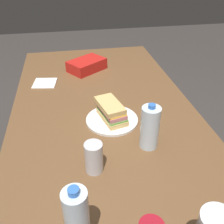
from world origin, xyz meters
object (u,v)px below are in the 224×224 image
(dining_table, at_px, (104,122))
(water_bottle_tall, at_px, (150,127))
(water_bottle_spare, at_px, (77,221))
(soda_can_silver, at_px, (94,158))
(chip_bag, at_px, (87,65))
(paper_plate, at_px, (112,120))
(sandwich, at_px, (111,111))

(dining_table, relative_size, water_bottle_tall, 8.87)
(dining_table, xyz_separation_m, water_bottle_tall, (-0.31, -0.14, 0.17))
(water_bottle_tall, xyz_separation_m, water_bottle_spare, (-0.37, 0.31, 0.02))
(water_bottle_tall, relative_size, soda_can_silver, 1.63)
(chip_bag, bearing_deg, paper_plate, -119.97)
(dining_table, height_order, paper_plate, paper_plate)
(chip_bag, bearing_deg, sandwich, -120.20)
(sandwich, distance_m, soda_can_silver, 0.32)
(dining_table, bearing_deg, soda_can_silver, 166.51)
(sandwich, relative_size, water_bottle_spare, 0.85)
(chip_bag, height_order, water_bottle_spare, water_bottle_spare)
(paper_plate, relative_size, sandwich, 1.24)
(paper_plate, relative_size, soda_can_silver, 2.00)
(water_bottle_tall, distance_m, water_bottle_spare, 0.48)
(dining_table, distance_m, paper_plate, 0.14)
(dining_table, bearing_deg, water_bottle_tall, -155.62)
(chip_bag, distance_m, soda_can_silver, 0.90)
(chip_bag, relative_size, water_bottle_spare, 0.99)
(chip_bag, bearing_deg, soda_can_silver, -129.46)
(water_bottle_spare, bearing_deg, dining_table, -14.08)
(chip_bag, relative_size, soda_can_silver, 1.89)
(chip_bag, xyz_separation_m, water_bottle_spare, (-1.17, 0.13, 0.07))
(sandwich, height_order, water_bottle_tall, water_bottle_tall)
(sandwich, bearing_deg, water_bottle_tall, -149.43)
(sandwich, bearing_deg, water_bottle_spare, 161.67)
(dining_table, distance_m, soda_can_silver, 0.44)
(sandwich, relative_size, water_bottle_tall, 0.99)
(paper_plate, xyz_separation_m, water_bottle_spare, (-0.57, 0.19, 0.10))
(soda_can_silver, bearing_deg, sandwich, -21.32)
(dining_table, bearing_deg, paper_plate, -168.21)
(dining_table, xyz_separation_m, chip_bag, (0.49, 0.04, 0.12))
(paper_plate, bearing_deg, water_bottle_spare, 161.32)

